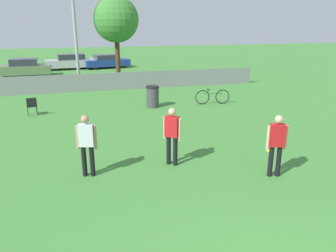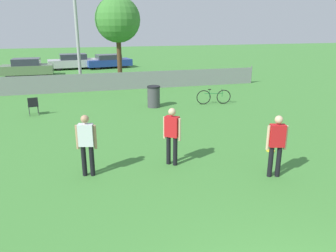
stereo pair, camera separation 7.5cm
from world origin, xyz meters
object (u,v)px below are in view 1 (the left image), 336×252
at_px(frisbee_disc, 270,150).
at_px(trash_bin, 153,97).
at_px(tree_near_pole, 116,20).
at_px(bicycle_sideline, 213,97).
at_px(parked_car_olive, 25,68).
at_px(player_receiver_white, 87,142).
at_px(player_defender_red, 277,142).
at_px(light_pole, 73,5).
at_px(parked_car_silver, 71,62).
at_px(player_thrower_red, 172,133).
at_px(parked_car_blue, 107,61).
at_px(folding_chair_sideline, 32,105).

relative_size(frisbee_disc, trash_bin, 0.26).
bearing_deg(tree_near_pole, bicycle_sideline, -63.35).
bearing_deg(parked_car_olive, trash_bin, -60.08).
distance_m(player_receiver_white, frisbee_disc, 5.90).
relative_size(player_defender_red, player_receiver_white, 1.00).
bearing_deg(player_defender_red, tree_near_pole, 111.89).
bearing_deg(light_pole, parked_car_silver, 92.24).
xyz_separation_m(parked_car_olive, parked_car_silver, (3.57, 3.68, -0.01)).
distance_m(player_thrower_red, parked_car_silver, 23.49).
bearing_deg(player_receiver_white, bicycle_sideline, 60.61).
distance_m(tree_near_pole, frisbee_disc, 15.12).
bearing_deg(player_thrower_red, parked_car_blue, 129.10).
relative_size(tree_near_pole, bicycle_sideline, 3.23).
distance_m(trash_bin, parked_car_blue, 16.24).
distance_m(player_defender_red, parked_car_olive, 22.87).
bearing_deg(parked_car_olive, player_receiver_white, -79.25).
bearing_deg(bicycle_sideline, parked_car_silver, 121.69).
height_order(folding_chair_sideline, bicycle_sideline, folding_chair_sideline).
bearing_deg(parked_car_olive, folding_chair_sideline, -82.51).
height_order(light_pole, bicycle_sideline, light_pole).
distance_m(player_thrower_red, folding_chair_sideline, 8.32).
distance_m(tree_near_pole, parked_car_blue, 9.60).
bearing_deg(parked_car_olive, parked_car_blue, 27.70).
distance_m(light_pole, tree_near_pole, 2.98).
xyz_separation_m(tree_near_pole, bicycle_sideline, (3.80, -7.57, -3.86)).
distance_m(player_defender_red, bicycle_sideline, 8.51).
xyz_separation_m(light_pole, bicycle_sideline, (6.49, -6.61, -4.69)).
bearing_deg(parked_car_blue, folding_chair_sideline, -117.74).
relative_size(player_defender_red, folding_chair_sideline, 2.05).
xyz_separation_m(frisbee_disc, parked_car_olive, (-9.61, 19.53, 0.68)).
distance_m(light_pole, bicycle_sideline, 10.38).
xyz_separation_m(player_thrower_red, parked_car_blue, (0.58, 23.24, -0.36)).
relative_size(light_pole, player_receiver_white, 5.02).
bearing_deg(player_receiver_white, folding_chair_sideline, 121.26).
bearing_deg(folding_chair_sideline, parked_car_silver, -106.41).
bearing_deg(trash_bin, parked_car_silver, 102.93).
height_order(player_thrower_red, folding_chair_sideline, player_thrower_red).
height_order(parked_car_silver, parked_car_blue, parked_car_silver).
bearing_deg(player_defender_red, parked_car_blue, 109.05).
height_order(tree_near_pole, player_thrower_red, tree_near_pole).
bearing_deg(player_thrower_red, parked_car_olive, 148.04).
height_order(bicycle_sideline, trash_bin, trash_bin).
relative_size(light_pole, player_defender_red, 5.02).
bearing_deg(trash_bin, player_thrower_red, -99.09).
distance_m(frisbee_disc, trash_bin, 7.27).
height_order(player_thrower_red, parked_car_blue, player_thrower_red).
bearing_deg(folding_chair_sideline, bicycle_sideline, 168.81).
bearing_deg(player_receiver_white, parked_car_silver, 105.27).
height_order(trash_bin, parked_car_olive, parked_car_olive).
distance_m(player_defender_red, frisbee_disc, 2.15).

